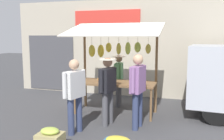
{
  "coord_description": "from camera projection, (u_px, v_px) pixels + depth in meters",
  "views": [
    {
      "loc": [
        -1.85,
        6.39,
        2.12
      ],
      "look_at": [
        0.0,
        0.3,
        1.25
      ],
      "focal_mm": 39.66,
      "sensor_mm": 36.0,
      "label": 1
    }
  ],
  "objects": [
    {
      "name": "vendor_with_sunhat",
      "position": [
        119.0,
        76.0,
        7.5
      ],
      "size": [
        0.4,
        0.67,
        1.56
      ],
      "rotation": [
        0.0,
        0.0,
        1.69
      ],
      "color": "#4C4C51",
      "rests_on": "ground"
    },
    {
      "name": "street_backdrop",
      "position": [
        130.0,
        48.0,
        8.75
      ],
      "size": [
        9.0,
        0.3,
        3.4
      ],
      "color": "#B2A893",
      "rests_on": "ground"
    },
    {
      "name": "market_stall",
      "position": [
        115.0,
        57.0,
        6.72
      ],
      "size": [
        2.5,
        1.46,
        2.5
      ],
      "color": "brown",
      "rests_on": "ground"
    },
    {
      "name": "ground_plane",
      "position": [
        115.0,
        113.0,
        6.88
      ],
      "size": [
        40.0,
        40.0,
        0.0
      ],
      "primitive_type": "plane",
      "color": "#424244"
    },
    {
      "name": "shopper_in_grey_tee",
      "position": [
        138.0,
        86.0,
        5.63
      ],
      "size": [
        0.3,
        0.72,
        1.72
      ],
      "rotation": [
        0.0,
        0.0,
        -1.72
      ],
      "color": "navy",
      "rests_on": "ground"
    },
    {
      "name": "shopper_with_shopping_bag",
      "position": [
        75.0,
        91.0,
        5.34
      ],
      "size": [
        0.34,
        0.68,
        1.64
      ],
      "rotation": [
        0.0,
        0.0,
        -1.85
      ],
      "color": "navy",
      "rests_on": "ground"
    },
    {
      "name": "shopper_in_striped_shirt",
      "position": [
        108.0,
        86.0,
        5.86
      ],
      "size": [
        0.42,
        0.69,
        1.63
      ],
      "rotation": [
        0.0,
        0.0,
        -1.77
      ],
      "color": "#4C4C51",
      "rests_on": "ground"
    },
    {
      "name": "produce_crate_side",
      "position": [
        50.0,
        139.0,
        4.71
      ],
      "size": [
        0.48,
        0.38,
        0.4
      ],
      "color": "tan",
      "rests_on": "ground"
    }
  ]
}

